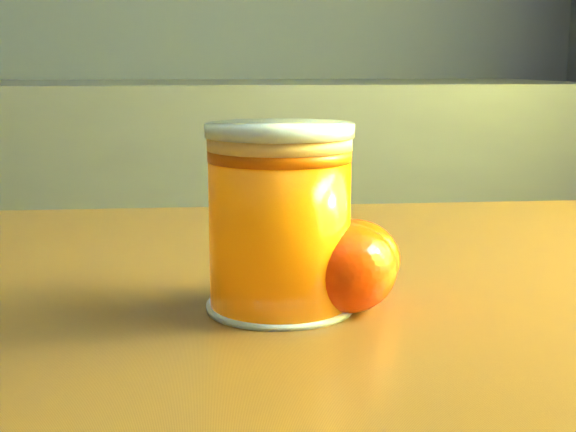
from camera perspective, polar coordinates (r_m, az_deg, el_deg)
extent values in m
cube|color=brown|center=(0.51, 4.47, -8.74)|extent=(1.08, 0.77, 0.04)
cylinder|color=orange|center=(0.49, -0.59, -1.01)|extent=(0.09, 0.09, 0.10)
cylinder|color=#FDB867|center=(0.48, -0.60, 5.22)|extent=(0.09, 0.09, 0.01)
cylinder|color=silver|center=(0.48, -0.60, 6.02)|extent=(0.09, 0.09, 0.01)
ellipsoid|color=#FF3C05|center=(0.51, -1.58, -3.01)|extent=(0.07, 0.07, 0.06)
ellipsoid|color=#FF3C05|center=(0.52, 4.75, -3.10)|extent=(0.08, 0.08, 0.05)
ellipsoid|color=#FF3C05|center=(0.49, 4.17, -3.69)|extent=(0.08, 0.08, 0.06)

